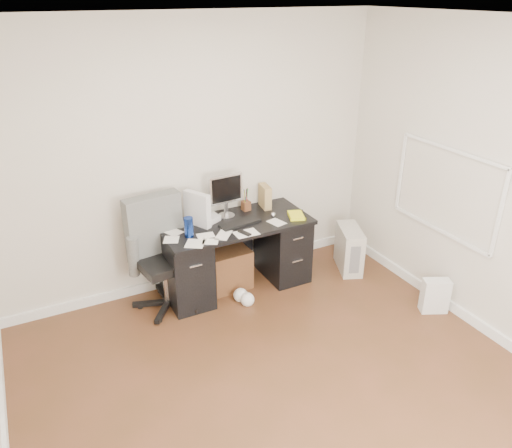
{
  "coord_description": "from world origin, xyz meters",
  "views": [
    {
      "loc": [
        -1.56,
        -2.46,
        2.86
      ],
      "look_at": [
        0.3,
        1.2,
        0.92
      ],
      "focal_mm": 35.0,
      "sensor_mm": 36.0,
      "label": 1
    }
  ],
  "objects_px": {
    "desk": "(236,253)",
    "keyboard": "(240,223)",
    "office_chair": "(164,256)",
    "pc_tower": "(349,249)",
    "lcd_monitor": "(226,196)",
    "wicker_basket": "(226,266)"
  },
  "relations": [
    {
      "from": "office_chair",
      "to": "pc_tower",
      "type": "height_order",
      "value": "office_chair"
    },
    {
      "from": "lcd_monitor",
      "to": "office_chair",
      "type": "xyz_separation_m",
      "value": [
        -0.73,
        -0.18,
        -0.42
      ]
    },
    {
      "from": "desk",
      "to": "keyboard",
      "type": "bearing_deg",
      "value": -76.35
    },
    {
      "from": "office_chair",
      "to": "wicker_basket",
      "type": "xyz_separation_m",
      "value": [
        0.68,
        0.1,
        -0.34
      ]
    },
    {
      "from": "office_chair",
      "to": "desk",
      "type": "bearing_deg",
      "value": -6.94
    },
    {
      "from": "pc_tower",
      "to": "desk",
      "type": "bearing_deg",
      "value": -167.81
    },
    {
      "from": "lcd_monitor",
      "to": "wicker_basket",
      "type": "xyz_separation_m",
      "value": [
        -0.05,
        -0.08,
        -0.77
      ]
    },
    {
      "from": "keyboard",
      "to": "pc_tower",
      "type": "xyz_separation_m",
      "value": [
        1.26,
        -0.16,
        -0.52
      ]
    },
    {
      "from": "lcd_monitor",
      "to": "pc_tower",
      "type": "height_order",
      "value": "lcd_monitor"
    },
    {
      "from": "keyboard",
      "to": "wicker_basket",
      "type": "bearing_deg",
      "value": 113.4
    },
    {
      "from": "desk",
      "to": "pc_tower",
      "type": "bearing_deg",
      "value": -10.17
    },
    {
      "from": "office_chair",
      "to": "keyboard",
      "type": "bearing_deg",
      "value": -11.92
    },
    {
      "from": "keyboard",
      "to": "desk",
      "type": "bearing_deg",
      "value": 95.5
    },
    {
      "from": "office_chair",
      "to": "pc_tower",
      "type": "relative_size",
      "value": 2.28
    },
    {
      "from": "office_chair",
      "to": "wicker_basket",
      "type": "relative_size",
      "value": 2.61
    },
    {
      "from": "keyboard",
      "to": "pc_tower",
      "type": "distance_m",
      "value": 1.37
    },
    {
      "from": "office_chair",
      "to": "wicker_basket",
      "type": "bearing_deg",
      "value": 0.21
    },
    {
      "from": "desk",
      "to": "wicker_basket",
      "type": "relative_size",
      "value": 3.5
    },
    {
      "from": "desk",
      "to": "pc_tower",
      "type": "relative_size",
      "value": 3.07
    },
    {
      "from": "desk",
      "to": "office_chair",
      "type": "xyz_separation_m",
      "value": [
        -0.76,
        -0.02,
        0.16
      ]
    },
    {
      "from": "desk",
      "to": "keyboard",
      "type": "relative_size",
      "value": 3.57
    },
    {
      "from": "pc_tower",
      "to": "office_chair",
      "type": "bearing_deg",
      "value": -163.56
    }
  ]
}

